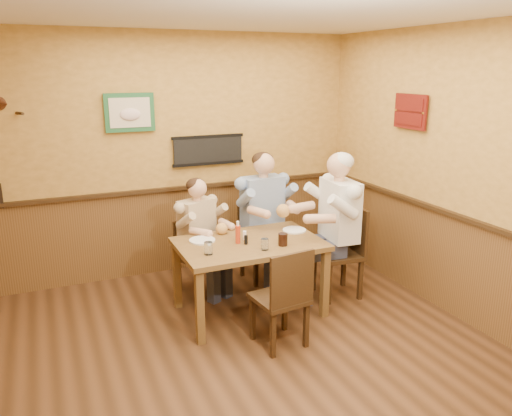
{
  "coord_description": "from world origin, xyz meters",
  "views": [
    {
      "loc": [
        -1.14,
        -3.16,
        2.39
      ],
      "look_at": [
        0.69,
        1.04,
        1.1
      ],
      "focal_mm": 35.0,
      "sensor_mm": 36.0,
      "label": 1
    }
  ],
  "objects_px": {
    "dining_table": "(249,250)",
    "water_glass_mid": "(265,244)",
    "water_glass_left": "(208,248)",
    "chair_back_right": "(262,240)",
    "chair_back_left": "(198,256)",
    "cola_tumbler": "(283,239)",
    "chair_right_end": "(338,252)",
    "chair_near_side": "(279,296)",
    "diner_blue_polo": "(262,224)",
    "salt_shaker": "(245,235)",
    "pepper_shaker": "(246,240)",
    "diner_white_elder": "(339,233)",
    "hot_sauce_bottle": "(238,233)",
    "diner_tan_shirt": "(197,241)"
  },
  "relations": [
    {
      "from": "dining_table",
      "to": "water_glass_mid",
      "type": "relative_size",
      "value": 12.81
    },
    {
      "from": "water_glass_left",
      "to": "chair_back_right",
      "type": "bearing_deg",
      "value": 43.2
    },
    {
      "from": "chair_back_left",
      "to": "cola_tumbler",
      "type": "height_order",
      "value": "cola_tumbler"
    },
    {
      "from": "chair_right_end",
      "to": "chair_near_side",
      "type": "relative_size",
      "value": 1.07
    },
    {
      "from": "dining_table",
      "to": "chair_back_left",
      "type": "bearing_deg",
      "value": 114.86
    },
    {
      "from": "chair_right_end",
      "to": "chair_near_side",
      "type": "bearing_deg",
      "value": -52.47
    },
    {
      "from": "chair_back_right",
      "to": "diner_blue_polo",
      "type": "bearing_deg",
      "value": 0.0
    },
    {
      "from": "diner_blue_polo",
      "to": "salt_shaker",
      "type": "height_order",
      "value": "diner_blue_polo"
    },
    {
      "from": "chair_near_side",
      "to": "pepper_shaker",
      "type": "height_order",
      "value": "chair_near_side"
    },
    {
      "from": "diner_blue_polo",
      "to": "water_glass_mid",
      "type": "xyz_separation_m",
      "value": [
        -0.41,
        -0.97,
        0.13
      ]
    },
    {
      "from": "chair_near_side",
      "to": "water_glass_left",
      "type": "xyz_separation_m",
      "value": [
        -0.48,
        0.49,
        0.35
      ]
    },
    {
      "from": "chair_back_left",
      "to": "salt_shaker",
      "type": "bearing_deg",
      "value": -88.62
    },
    {
      "from": "chair_right_end",
      "to": "cola_tumbler",
      "type": "height_order",
      "value": "chair_right_end"
    },
    {
      "from": "diner_white_elder",
      "to": "pepper_shaker",
      "type": "xyz_separation_m",
      "value": [
        -1.08,
        -0.04,
        0.09
      ]
    },
    {
      "from": "cola_tumbler",
      "to": "hot_sauce_bottle",
      "type": "height_order",
      "value": "hot_sauce_bottle"
    },
    {
      "from": "hot_sauce_bottle",
      "to": "diner_white_elder",
      "type": "bearing_deg",
      "value": -1.1
    },
    {
      "from": "dining_table",
      "to": "hot_sauce_bottle",
      "type": "xyz_separation_m",
      "value": [
        -0.12,
        0.01,
        0.19
      ]
    },
    {
      "from": "chair_back_left",
      "to": "chair_right_end",
      "type": "relative_size",
      "value": 0.81
    },
    {
      "from": "diner_blue_polo",
      "to": "hot_sauce_bottle",
      "type": "distance_m",
      "value": 0.93
    },
    {
      "from": "water_glass_left",
      "to": "pepper_shaker",
      "type": "distance_m",
      "value": 0.43
    },
    {
      "from": "chair_back_right",
      "to": "water_glass_mid",
      "type": "relative_size",
      "value": 8.62
    },
    {
      "from": "pepper_shaker",
      "to": "chair_right_end",
      "type": "bearing_deg",
      "value": 1.95
    },
    {
      "from": "diner_white_elder",
      "to": "salt_shaker",
      "type": "height_order",
      "value": "diner_white_elder"
    },
    {
      "from": "dining_table",
      "to": "chair_back_right",
      "type": "bearing_deg",
      "value": 57.01
    },
    {
      "from": "chair_right_end",
      "to": "chair_near_side",
      "type": "height_order",
      "value": "chair_right_end"
    },
    {
      "from": "salt_shaker",
      "to": "pepper_shaker",
      "type": "bearing_deg",
      "value": -105.94
    },
    {
      "from": "water_glass_left",
      "to": "pepper_shaker",
      "type": "height_order",
      "value": "water_glass_left"
    },
    {
      "from": "chair_back_right",
      "to": "diner_tan_shirt",
      "type": "height_order",
      "value": "diner_tan_shirt"
    },
    {
      "from": "chair_back_right",
      "to": "hot_sauce_bottle",
      "type": "bearing_deg",
      "value": -133.69
    },
    {
      "from": "diner_blue_polo",
      "to": "diner_white_elder",
      "type": "bearing_deg",
      "value": -56.65
    },
    {
      "from": "dining_table",
      "to": "chair_back_right",
      "type": "height_order",
      "value": "chair_back_right"
    },
    {
      "from": "salt_shaker",
      "to": "water_glass_mid",
      "type": "bearing_deg",
      "value": -78.65
    },
    {
      "from": "cola_tumbler",
      "to": "chair_near_side",
      "type": "bearing_deg",
      "value": -119.34
    },
    {
      "from": "chair_back_left",
      "to": "water_glass_mid",
      "type": "xyz_separation_m",
      "value": [
        0.37,
        -0.96,
        0.4
      ]
    },
    {
      "from": "diner_tan_shirt",
      "to": "diner_white_elder",
      "type": "distance_m",
      "value": 1.52
    },
    {
      "from": "diner_white_elder",
      "to": "water_glass_mid",
      "type": "height_order",
      "value": "diner_white_elder"
    },
    {
      "from": "hot_sauce_bottle",
      "to": "chair_right_end",
      "type": "bearing_deg",
      "value": -1.1
    },
    {
      "from": "chair_right_end",
      "to": "chair_near_side",
      "type": "xyz_separation_m",
      "value": [
        -1.01,
        -0.65,
        -0.03
      ]
    },
    {
      "from": "pepper_shaker",
      "to": "salt_shaker",
      "type": "bearing_deg",
      "value": 74.06
    },
    {
      "from": "chair_near_side",
      "to": "diner_tan_shirt",
      "type": "bearing_deg",
      "value": -82.92
    },
    {
      "from": "diner_tan_shirt",
      "to": "water_glass_left",
      "type": "xyz_separation_m",
      "value": [
        -0.15,
        -0.86,
        0.24
      ]
    },
    {
      "from": "dining_table",
      "to": "cola_tumbler",
      "type": "distance_m",
      "value": 0.37
    },
    {
      "from": "chair_right_end",
      "to": "water_glass_mid",
      "type": "height_order",
      "value": "chair_right_end"
    },
    {
      "from": "chair_back_right",
      "to": "water_glass_mid",
      "type": "bearing_deg",
      "value": -117.37
    },
    {
      "from": "chair_back_left",
      "to": "diner_white_elder",
      "type": "bearing_deg",
      "value": -52.08
    },
    {
      "from": "dining_table",
      "to": "diner_blue_polo",
      "type": "bearing_deg",
      "value": 57.01
    },
    {
      "from": "chair_back_right",
      "to": "hot_sauce_bottle",
      "type": "relative_size",
      "value": 4.71
    },
    {
      "from": "diner_blue_polo",
      "to": "diner_tan_shirt",
      "type": "bearing_deg",
      "value": 176.61
    },
    {
      "from": "chair_near_side",
      "to": "water_glass_left",
      "type": "relative_size",
      "value": 7.82
    },
    {
      "from": "water_glass_left",
      "to": "hot_sauce_bottle",
      "type": "relative_size",
      "value": 0.59
    }
  ]
}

